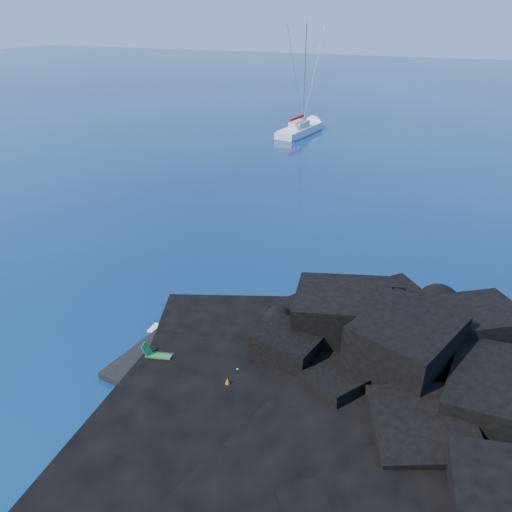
{
  "coord_description": "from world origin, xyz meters",
  "views": [
    {
      "loc": [
        14.94,
        -16.53,
        16.28
      ],
      "look_at": [
        3.12,
        9.9,
        2.0
      ],
      "focal_mm": 35.0,
      "sensor_mm": 36.0,
      "label": 1
    }
  ],
  "objects": [
    {
      "name": "headland",
      "position": [
        13.0,
        3.0,
        0.0
      ],
      "size": [
        24.0,
        24.0,
        3.6
      ],
      "primitive_type": null,
      "color": "black",
      "rests_on": "ground"
    },
    {
      "name": "ground",
      "position": [
        0.0,
        0.0,
        0.0
      ],
      "size": [
        400.0,
        400.0,
        0.0
      ],
      "primitive_type": "plane",
      "color": "#031138",
      "rests_on": "ground"
    },
    {
      "name": "surf_foam",
      "position": [
        5.0,
        5.0,
        0.0
      ],
      "size": [
        10.0,
        8.0,
        0.06
      ],
      "primitive_type": null,
      "color": "white",
      "rests_on": "ground"
    },
    {
      "name": "sunbather",
      "position": [
        5.77,
        0.83,
        0.53
      ],
      "size": [
        1.86,
        0.89,
        0.26
      ],
      "primitive_type": null,
      "rotation": [
        0.0,
        0.0,
        -0.24
      ],
      "color": "tan",
      "rests_on": "towel"
    },
    {
      "name": "towel",
      "position": [
        5.77,
        0.83,
        0.38
      ],
      "size": [
        2.06,
        1.33,
        0.05
      ],
      "primitive_type": "cube",
      "rotation": [
        0.0,
        0.0,
        -0.24
      ],
      "color": "silver",
      "rests_on": "beach"
    },
    {
      "name": "marker_cone",
      "position": [
        6.28,
        -0.42,
        0.65
      ],
      "size": [
        0.41,
        0.41,
        0.61
      ],
      "primitive_type": "cone",
      "rotation": [
        0.0,
        0.0,
        0.02
      ],
      "color": "orange",
      "rests_on": "beach"
    },
    {
      "name": "deck_chair",
      "position": [
        2.19,
        0.01,
        0.85
      ],
      "size": [
        1.57,
        0.99,
        1.0
      ],
      "primitive_type": null,
      "rotation": [
        0.0,
        0.0,
        0.26
      ],
      "color": "#1C7E3A",
      "rests_on": "beach"
    },
    {
      "name": "sailboat",
      "position": [
        -9.28,
        53.78,
        0.0
      ],
      "size": [
        4.6,
        14.48,
        14.92
      ],
      "primitive_type": null,
      "rotation": [
        0.0,
        0.0,
        -0.12
      ],
      "color": "white",
      "rests_on": "ground"
    },
    {
      "name": "beach",
      "position": [
        4.5,
        0.5,
        0.0
      ],
      "size": [
        9.08,
        6.86,
        0.7
      ],
      "primitive_type": "cube",
      "rotation": [
        0.0,
        0.0,
        -0.1
      ],
      "color": "black",
      "rests_on": "ground"
    }
  ]
}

